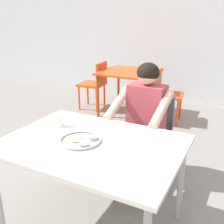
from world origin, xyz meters
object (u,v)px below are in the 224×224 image
object	(u,v)px
drinking_cup	(59,120)
chair_red_right	(165,91)
thali_tray	(81,140)
chair_foreground	(150,129)
chair_red_left	(96,82)
table_foreground	(92,151)
table_background_red	(129,76)
diner_foreground	(142,116)

from	to	relation	value
drinking_cup	chair_red_right	distance (m)	2.35
thali_tray	chair_foreground	xyz separation A→B (m)	(0.17, 0.98, -0.26)
chair_foreground	chair_red_left	xyz separation A→B (m)	(-1.53, 1.52, 0.01)
chair_red_left	chair_red_right	world-z (taller)	chair_red_left
table_foreground	chair_red_right	world-z (taller)	chair_red_right
thali_tray	table_background_red	size ratio (longest dim) A/B	0.33
diner_foreground	chair_red_right	size ratio (longest dim) A/B	1.46
chair_foreground	diner_foreground	size ratio (longest dim) A/B	0.70
drinking_cup	diner_foreground	bearing A→B (deg)	50.95
chair_foreground	chair_red_right	world-z (taller)	chair_foreground
diner_foreground	table_background_red	distance (m)	2.00
table_background_red	table_foreground	bearing A→B (deg)	-72.04
table_background_red	chair_red_right	size ratio (longest dim) A/B	1.10
table_foreground	diner_foreground	bearing A→B (deg)	82.31
diner_foreground	chair_red_left	xyz separation A→B (m)	(-1.53, 1.74, -0.21)
table_background_red	chair_red_left	size ratio (longest dim) A/B	1.06
table_foreground	drinking_cup	bearing A→B (deg)	161.22
thali_tray	chair_foreground	world-z (taller)	chair_foreground
chair_foreground	chair_red_right	xyz separation A→B (m)	(-0.30, 1.51, -0.01)
diner_foreground	table_background_red	size ratio (longest dim) A/B	1.33
chair_red_right	thali_tray	bearing A→B (deg)	-87.17
table_background_red	thali_tray	bearing A→B (deg)	-73.71
drinking_cup	table_background_red	world-z (taller)	drinking_cup
table_background_red	chair_red_right	world-z (taller)	chair_red_right
thali_tray	chair_red_left	world-z (taller)	chair_red_left
chair_red_left	table_background_red	bearing A→B (deg)	3.21
table_foreground	thali_tray	distance (m)	0.11
diner_foreground	chair_red_right	distance (m)	1.77
drinking_cup	table_background_red	size ratio (longest dim) A/B	0.11
chair_foreground	table_background_red	world-z (taller)	chair_foreground
table_foreground	chair_red_left	bearing A→B (deg)	120.09
chair_red_right	table_foreground	bearing A→B (deg)	-85.48
table_foreground	table_background_red	xyz separation A→B (m)	(-0.81, 2.50, -0.02)
drinking_cup	diner_foreground	world-z (taller)	diner_foreground
table_foreground	diner_foreground	xyz separation A→B (m)	(0.10, 0.73, 0.04)
drinking_cup	chair_red_right	world-z (taller)	drinking_cup
diner_foreground	chair_red_left	world-z (taller)	diner_foreground
thali_tray	diner_foreground	bearing A→B (deg)	77.34
table_foreground	chair_foreground	size ratio (longest dim) A/B	1.52
thali_tray	table_foreground	bearing A→B (deg)	21.51
thali_tray	chair_foreground	bearing A→B (deg)	79.88
thali_tray	drinking_cup	size ratio (longest dim) A/B	3.09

